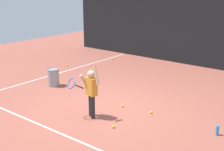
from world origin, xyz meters
TOP-DOWN VIEW (x-y plane):
  - ground_plane at (0.00, 0.00)m, footprint 20.00×20.00m
  - court_line_baseline at (0.00, -1.74)m, footprint 9.00×0.05m
  - court_line_sideline at (-3.42, 1.00)m, footprint 0.05×9.00m
  - back_fence_windscreen at (0.00, 5.71)m, footprint 12.20×0.08m
  - fence_post_0 at (-5.95, 5.77)m, footprint 0.09×0.09m
  - fence_post_1 at (-1.98, 5.77)m, footprint 0.09×0.09m
  - tennis_player at (0.15, -0.63)m, footprint 0.82×0.57m
  - ball_hopper at (-2.45, 0.42)m, footprint 0.38×0.38m
  - water_bottle at (2.99, 0.38)m, footprint 0.07×0.07m
  - tennis_ball_0 at (0.98, -0.78)m, footprint 0.07×0.07m
  - tennis_ball_2 at (0.38, 0.35)m, footprint 0.07×0.07m
  - tennis_ball_3 at (1.22, 0.47)m, footprint 0.07×0.07m
  - tennis_ball_4 at (-3.95, 2.43)m, footprint 0.07×0.07m
  - tennis_ball_5 at (-3.21, 4.47)m, footprint 0.07×0.07m
  - tennis_ball_6 at (-2.64, 2.47)m, footprint 0.07×0.07m

SIDE VIEW (x-z plane):
  - ground_plane at x=0.00m, z-range 0.00..0.00m
  - court_line_baseline at x=0.00m, z-range 0.00..0.00m
  - court_line_sideline at x=-3.42m, z-range 0.00..0.00m
  - tennis_ball_0 at x=0.98m, z-range 0.00..0.07m
  - tennis_ball_2 at x=0.38m, z-range 0.00..0.07m
  - tennis_ball_3 at x=1.22m, z-range 0.00..0.07m
  - tennis_ball_4 at x=-3.95m, z-range 0.00..0.07m
  - tennis_ball_5 at x=-3.21m, z-range 0.00..0.07m
  - tennis_ball_6 at x=-2.64m, z-range 0.00..0.07m
  - water_bottle at x=2.99m, z-range 0.00..0.22m
  - ball_hopper at x=-2.45m, z-range 0.01..0.57m
  - tennis_player at x=0.15m, z-range 0.05..1.40m
  - back_fence_windscreen at x=0.00m, z-range 0.00..3.60m
  - fence_post_0 at x=-5.95m, z-range 0.00..3.75m
  - fence_post_1 at x=-1.98m, z-range 0.00..3.75m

